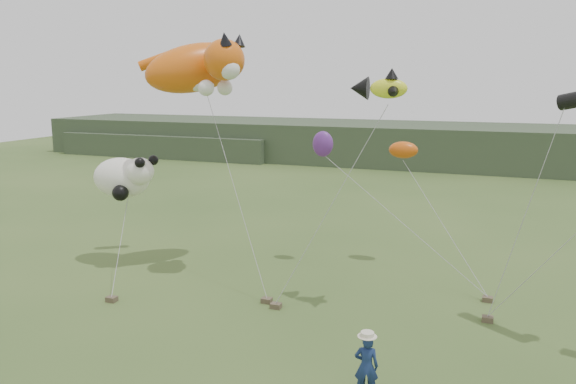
# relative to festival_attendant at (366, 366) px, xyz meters

# --- Properties ---
(ground) EXTENTS (120.00, 120.00, 0.00)m
(ground) POSITION_rel_festival_attendant_xyz_m (-2.00, 0.23, -0.89)
(ground) COLOR #385123
(ground) RESTS_ON ground
(headland) EXTENTS (90.00, 13.00, 4.00)m
(headland) POSITION_rel_festival_attendant_xyz_m (-5.11, 44.92, 1.03)
(headland) COLOR #2D3D28
(headland) RESTS_ON ground
(festival_attendant) EXTENTS (0.72, 0.54, 1.78)m
(festival_attendant) POSITION_rel_festival_attendant_xyz_m (0.00, 0.00, 0.00)
(festival_attendant) COLOR navy
(festival_attendant) RESTS_ON ground
(sandbag_anchors) EXTENTS (14.08, 5.40, 0.20)m
(sandbag_anchors) POSITION_rel_festival_attendant_xyz_m (-2.86, 5.48, -0.79)
(sandbag_anchors) COLOR brown
(sandbag_anchors) RESTS_ON ground
(cat_kite) EXTENTS (6.06, 4.92, 2.90)m
(cat_kite) POSITION_rel_festival_attendant_xyz_m (-9.31, 8.24, 8.10)
(cat_kite) COLOR #D65B0F
(cat_kite) RESTS_ON ground
(fish_kite) EXTENTS (2.12, 1.45, 1.11)m
(fish_kite) POSITION_rel_festival_attendant_xyz_m (-1.18, 6.19, 7.28)
(fish_kite) COLOR yellow
(fish_kite) RESTS_ON ground
(panda_kite) EXTENTS (3.28, 2.12, 2.04)m
(panda_kite) POSITION_rel_festival_attendant_xyz_m (-12.99, 7.37, 3.18)
(panda_kite) COLOR white
(panda_kite) RESTS_ON ground
(misc_kites) EXTENTS (4.59, 1.97, 1.24)m
(misc_kites) POSITION_rel_festival_attendant_xyz_m (-2.76, 11.37, 4.55)
(misc_kites) COLOR #CF510E
(misc_kites) RESTS_ON ground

